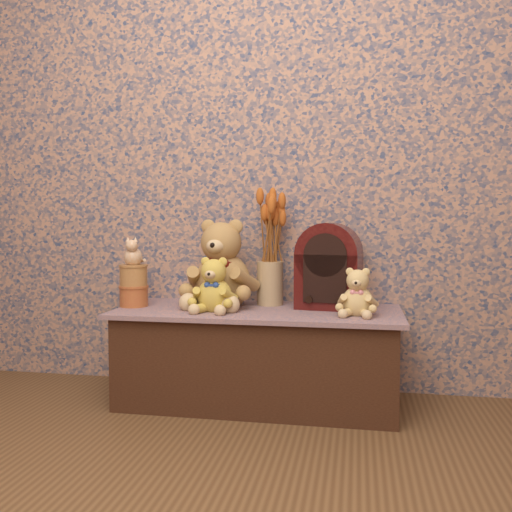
{
  "coord_description": "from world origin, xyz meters",
  "views": [
    {
      "loc": [
        0.43,
        -1.14,
        0.81
      ],
      "look_at": [
        0.0,
        1.18,
        0.66
      ],
      "focal_mm": 38.42,
      "sensor_mm": 36.0,
      "label": 1
    }
  ],
  "objects": [
    {
      "name": "display_shelf",
      "position": [
        0.0,
        1.23,
        0.21
      ],
      "size": [
        1.25,
        0.55,
        0.42
      ],
      "primitive_type": "cube",
      "color": "#374772",
      "rests_on": "ground"
    },
    {
      "name": "teddy_large",
      "position": [
        -0.18,
        1.31,
        0.64
      ],
      "size": [
        0.38,
        0.44,
        0.43
      ],
      "primitive_type": null,
      "rotation": [
        0.0,
        0.0,
        -0.11
      ],
      "color": "#AA7741",
      "rests_on": "display_shelf"
    },
    {
      "name": "teddy_medium",
      "position": [
        -0.18,
        1.15,
        0.55
      ],
      "size": [
        0.21,
        0.25,
        0.25
      ],
      "primitive_type": null,
      "rotation": [
        0.0,
        0.0,
        -0.06
      ],
      "color": "gold",
      "rests_on": "display_shelf"
    },
    {
      "name": "teddy_small",
      "position": [
        0.44,
        1.15,
        0.53
      ],
      "size": [
        0.19,
        0.22,
        0.21
      ],
      "primitive_type": null,
      "rotation": [
        0.0,
        0.0,
        -0.13
      ],
      "color": "tan",
      "rests_on": "display_shelf"
    },
    {
      "name": "cathedral_radio",
      "position": [
        0.31,
        1.33,
        0.61
      ],
      "size": [
        0.3,
        0.24,
        0.38
      ],
      "primitive_type": null,
      "rotation": [
        0.0,
        0.0,
        -0.13
      ],
      "color": "#3D0B0B",
      "rests_on": "display_shelf"
    },
    {
      "name": "ceramic_vase",
      "position": [
        0.03,
        1.37,
        0.52
      ],
      "size": [
        0.14,
        0.14,
        0.2
      ],
      "primitive_type": "cylinder",
      "rotation": [
        0.0,
        0.0,
        -0.16
      ],
      "color": "tan",
      "rests_on": "display_shelf"
    },
    {
      "name": "dried_stalks",
      "position": [
        0.03,
        1.37,
        0.85
      ],
      "size": [
        0.25,
        0.25,
        0.45
      ],
      "primitive_type": null,
      "rotation": [
        0.0,
        0.0,
        -0.08
      ],
      "color": "#B6551D",
      "rests_on": "ceramic_vase"
    },
    {
      "name": "biscuit_tin_lower",
      "position": [
        -0.58,
        1.21,
        0.47
      ],
      "size": [
        0.15,
        0.15,
        0.09
      ],
      "primitive_type": "cylinder",
      "rotation": [
        0.0,
        0.0,
        -0.15
      ],
      "color": "#C6843A",
      "rests_on": "display_shelf"
    },
    {
      "name": "biscuit_tin_upper",
      "position": [
        -0.58,
        1.21,
        0.56
      ],
      "size": [
        0.14,
        0.14,
        0.1
      ],
      "primitive_type": "cylinder",
      "rotation": [
        0.0,
        0.0,
        -0.15
      ],
      "color": "tan",
      "rests_on": "biscuit_tin_lower"
    },
    {
      "name": "cat_figurine",
      "position": [
        -0.58,
        1.21,
        0.68
      ],
      "size": [
        0.12,
        0.12,
        0.13
      ],
      "primitive_type": null,
      "rotation": [
        0.0,
        0.0,
        0.21
      ],
      "color": "silver",
      "rests_on": "biscuit_tin_upper"
    }
  ]
}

